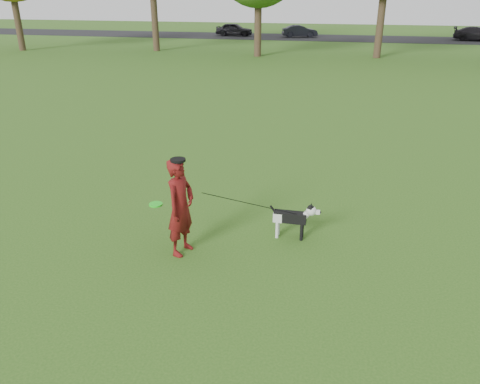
% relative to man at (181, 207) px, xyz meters
% --- Properties ---
extents(ground, '(120.00, 120.00, 0.00)m').
position_rel_man_xyz_m(ground, '(0.48, 0.55, -0.86)').
color(ground, '#285116').
rests_on(ground, ground).
extents(road, '(120.00, 7.00, 0.02)m').
position_rel_man_xyz_m(road, '(0.48, 40.55, -0.85)').
color(road, black).
rests_on(road, ground).
extents(man, '(0.55, 0.71, 1.73)m').
position_rel_man_xyz_m(man, '(0.00, 0.00, 0.00)').
color(man, '#54100C').
rests_on(man, ground).
extents(dog, '(0.94, 0.19, 0.72)m').
position_rel_man_xyz_m(dog, '(1.85, 0.93, -0.43)').
color(dog, black).
rests_on(dog, ground).
extents(car_left, '(3.59, 1.46, 1.22)m').
position_rel_man_xyz_m(car_left, '(-8.56, 40.55, -0.23)').
color(car_left, black).
rests_on(car_left, road).
extents(car_mid, '(3.52, 2.04, 1.10)m').
position_rel_man_xyz_m(car_mid, '(-2.12, 40.55, -0.30)').
color(car_mid, black).
rests_on(car_mid, road).
extents(car_right, '(4.33, 2.46, 1.18)m').
position_rel_man_xyz_m(car_right, '(13.72, 40.55, -0.25)').
color(car_right, black).
rests_on(car_right, road).
extents(man_held_items, '(2.51, 1.11, 1.26)m').
position_rel_man_xyz_m(man_held_items, '(1.19, 0.43, -0.02)').
color(man_held_items, '#1CE21D').
rests_on(man_held_items, ground).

